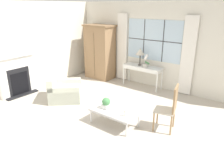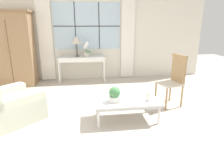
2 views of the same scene
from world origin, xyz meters
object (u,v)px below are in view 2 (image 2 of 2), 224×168
(console_table, at_px, (82,59))
(side_chair_wooden, at_px, (174,77))
(armoire, at_px, (13,49))
(table_lamp, at_px, (76,40))
(pillar_candle, at_px, (148,97))
(potted_orchid, at_px, (86,51))
(potted_plant_small, at_px, (115,94))
(coffee_table, at_px, (127,102))
(armchair_upholstered, at_px, (9,107))

(console_table, distance_m, side_chair_wooden, 2.82)
(armoire, height_order, table_lamp, armoire)
(side_chair_wooden, xyz_separation_m, pillar_candle, (-0.75, -0.63, -0.16))
(potted_orchid, relative_size, potted_plant_small, 1.64)
(armoire, height_order, coffee_table, armoire)
(console_table, xyz_separation_m, table_lamp, (-0.13, 0.02, 0.55))
(potted_orchid, relative_size, pillar_candle, 2.65)
(table_lamp, xyz_separation_m, potted_plant_small, (0.70, -2.67, -0.70))
(coffee_table, xyz_separation_m, pillar_candle, (0.36, -0.09, 0.11))
(armchair_upholstered, height_order, pillar_candle, armchair_upholstered)
(console_table, height_order, table_lamp, table_lamp)
(table_lamp, relative_size, pillar_candle, 3.58)
(side_chair_wooden, bearing_deg, table_lamp, 134.03)
(potted_orchid, xyz_separation_m, armchair_upholstered, (-1.42, -2.31, -0.66))
(table_lamp, xyz_separation_m, side_chair_wooden, (2.03, -2.10, -0.60))
(pillar_candle, bearing_deg, table_lamp, 115.05)
(side_chair_wooden, bearing_deg, armoire, 151.87)
(table_lamp, height_order, potted_orchid, table_lamp)
(armchair_upholstered, distance_m, coffee_table, 2.08)
(table_lamp, xyz_separation_m, armchair_upholstered, (-1.15, -2.39, -0.94))
(pillar_candle, bearing_deg, console_table, 112.95)
(armoire, height_order, potted_orchid, armoire)
(coffee_table, bearing_deg, pillar_candle, -13.45)
(table_lamp, height_order, armchair_upholstered, table_lamp)
(table_lamp, bearing_deg, armchair_upholstered, -115.75)
(potted_orchid, height_order, pillar_candle, potted_orchid)
(console_table, distance_m, pillar_candle, 2.95)
(console_table, bearing_deg, potted_orchid, -22.91)
(potted_orchid, bearing_deg, side_chair_wooden, -48.97)
(armchair_upholstered, xyz_separation_m, potted_plant_small, (1.85, -0.29, 0.25))
(potted_plant_small, bearing_deg, coffee_table, 7.67)
(side_chair_wooden, bearing_deg, console_table, 132.42)
(armchair_upholstered, distance_m, pillar_candle, 2.46)
(side_chair_wooden, height_order, potted_plant_small, side_chair_wooden)
(potted_orchid, bearing_deg, coffee_table, -75.90)
(armoire, height_order, pillar_candle, armoire)
(coffee_table, distance_m, potted_plant_small, 0.28)
(table_lamp, xyz_separation_m, potted_orchid, (0.27, -0.08, -0.28))
(armchair_upholstered, distance_m, side_chair_wooden, 3.21)
(armoire, bearing_deg, coffee_table, -44.20)
(potted_plant_small, bearing_deg, armoire, 132.95)
(armchair_upholstered, bearing_deg, potted_plant_small, -8.89)
(console_table, distance_m, potted_orchid, 0.31)
(table_lamp, height_order, potted_plant_small, table_lamp)
(potted_orchid, xyz_separation_m, potted_plant_small, (0.42, -2.60, -0.41))
(console_table, xyz_separation_m, potted_orchid, (0.14, -0.06, 0.26))
(armoire, distance_m, console_table, 1.86)
(pillar_candle, bearing_deg, side_chair_wooden, 40.21)
(side_chair_wooden, xyz_separation_m, potted_plant_small, (-1.33, -0.58, -0.10))
(potted_orchid, bearing_deg, console_table, 157.09)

